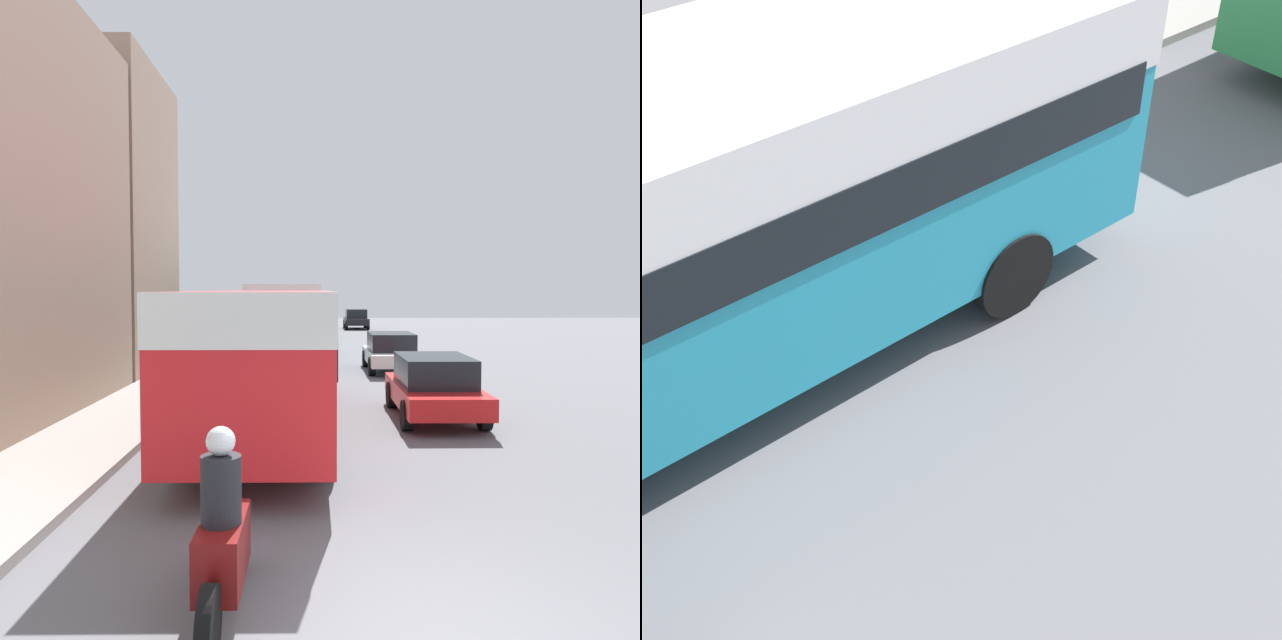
# 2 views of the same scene
# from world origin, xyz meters

# --- Properties ---
(building_far_terrace) EXTENTS (5.14, 6.34, 10.48)m
(building_far_terrace) POSITION_xyz_m (-8.77, 17.18, 5.24)
(building_far_terrace) COLOR gray
(building_far_terrace) RESTS_ON ground_plane
(bus_lead) EXTENTS (2.54, 10.72, 2.89)m
(bus_lead) POSITION_xyz_m (-1.78, 8.32, 1.89)
(bus_lead) COLOR red
(bus_lead) RESTS_ON ground_plane
(bus_following) EXTENTS (2.67, 9.66, 3.11)m
(bus_following) POSITION_xyz_m (-1.92, 21.13, 2.02)
(bus_following) COLOR teal
(bus_following) RESTS_ON ground_plane
(bus_third_in_line) EXTENTS (2.51, 9.55, 3.19)m
(bus_third_in_line) POSITION_xyz_m (-1.60, 34.89, 2.06)
(bus_third_in_line) COLOR #2D8447
(bus_third_in_line) RESTS_ON ground_plane
(motorcycle_behind_lead) EXTENTS (0.38, 2.24, 1.73)m
(motorcycle_behind_lead) POSITION_xyz_m (-1.67, 0.72, 0.68)
(motorcycle_behind_lead) COLOR maroon
(motorcycle_behind_lead) RESTS_ON ground_plane
(car_crossing) EXTENTS (1.80, 3.82, 1.47)m
(car_crossing) POSITION_xyz_m (2.42, 41.92, 0.76)
(car_crossing) COLOR black
(car_crossing) RESTS_ON ground_plane
(car_far_curb) EXTENTS (1.83, 4.07, 1.42)m
(car_far_curb) POSITION_xyz_m (1.90, 9.30, 0.74)
(car_far_curb) COLOR red
(car_far_curb) RESTS_ON ground_plane
(car_distant) EXTENTS (1.83, 3.96, 1.37)m
(car_distant) POSITION_xyz_m (1.96, 17.51, 0.72)
(car_distant) COLOR silver
(car_distant) RESTS_ON ground_plane
(pedestrian_near_curb) EXTENTS (0.39, 0.39, 1.83)m
(pedestrian_near_curb) POSITION_xyz_m (-4.96, 34.10, 1.09)
(pedestrian_near_curb) COLOR #232838
(pedestrian_near_curb) RESTS_ON sidewalk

